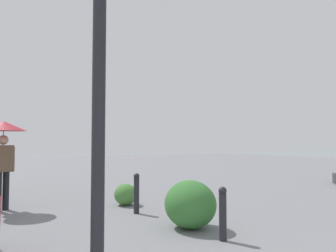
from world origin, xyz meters
TOP-DOWN VIEW (x-y plane):
  - lamppost at (3.24, 1.18)m, footprint 0.98×0.28m
  - pedestrian at (8.26, 1.94)m, footprint 1.00×1.00m
  - bollard_near at (4.11, -1.09)m, footprint 0.13×0.13m
  - bollard_mid at (6.56, -0.64)m, footprint 0.13×0.13m
  - shrub_low at (7.56, -0.76)m, footprint 0.62×0.55m
  - shrub_round at (4.98, -1.03)m, footprint 1.01×0.91m

SIDE VIEW (x-z plane):
  - shrub_low at x=7.56m, z-range 0.00..0.52m
  - shrub_round at x=4.98m, z-range 0.00..0.86m
  - bollard_near at x=4.11m, z-range 0.02..0.86m
  - bollard_mid at x=6.56m, z-range 0.02..0.89m
  - pedestrian at x=8.26m, z-range 0.59..2.62m
  - lamppost at x=3.24m, z-range 0.70..5.20m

